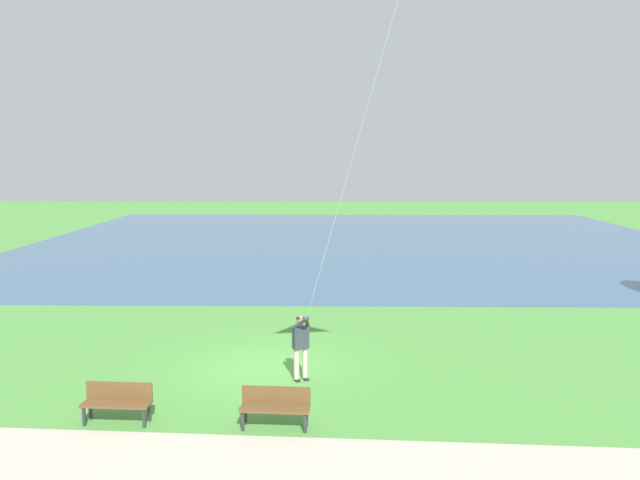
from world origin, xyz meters
name	(u,v)px	position (x,y,z in m)	size (l,w,h in m)	color
ground_plane	(266,368)	(0.00, 0.00, 0.00)	(120.00, 120.00, 0.00)	#4C8E3D
lake_water	(362,241)	(-24.87, 4.00, 0.00)	(36.00, 44.00, 0.01)	#385B7F
walkway_path	(342,469)	(5.33, 2.00, 0.01)	(2.40, 32.00, 0.02)	#B7AD99
person_kite_flyer	(301,342)	(0.86, 1.02, 1.05)	(0.63, 0.50, 1.83)	#232328
park_bench_near_walkway	(118,400)	(3.40, -2.90, 0.51)	(0.52, 1.52, 0.88)	brown
park_bench_far_walkway	(275,405)	(3.58, 0.59, 0.51)	(0.52, 1.52, 0.88)	brown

